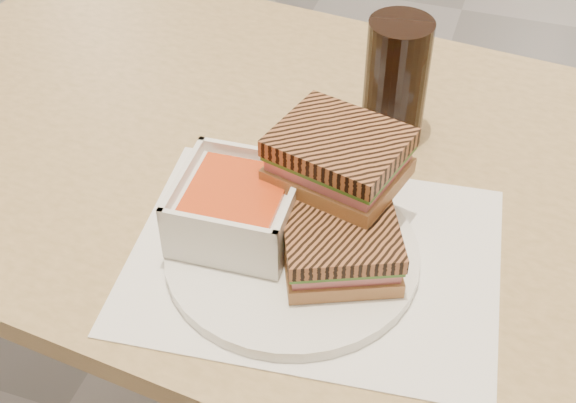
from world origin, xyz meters
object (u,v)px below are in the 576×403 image
(soup_bowl, at_px, (237,208))
(panini_lower, at_px, (341,249))
(cola_glass, at_px, (396,83))
(main_table, at_px, (303,228))
(plate, at_px, (292,255))

(soup_bowl, xyz_separation_m, panini_lower, (0.12, -0.02, -0.00))
(panini_lower, relative_size, cola_glass, 0.87)
(panini_lower, bearing_deg, cola_glass, 90.62)
(main_table, height_order, cola_glass, cola_glass)
(plate, bearing_deg, soup_bowl, 169.63)
(soup_bowl, bearing_deg, cola_glass, 63.23)
(plate, xyz_separation_m, cola_glass, (0.05, 0.24, 0.07))
(soup_bowl, distance_m, cola_glass, 0.26)
(plate, relative_size, panini_lower, 1.88)
(cola_glass, bearing_deg, soup_bowl, -116.77)
(panini_lower, xyz_separation_m, cola_glass, (-0.00, 0.25, 0.04))
(soup_bowl, bearing_deg, panini_lower, -9.20)
(main_table, distance_m, soup_bowl, 0.22)
(plate, xyz_separation_m, soup_bowl, (-0.06, 0.01, 0.04))
(plate, bearing_deg, panini_lower, -7.78)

